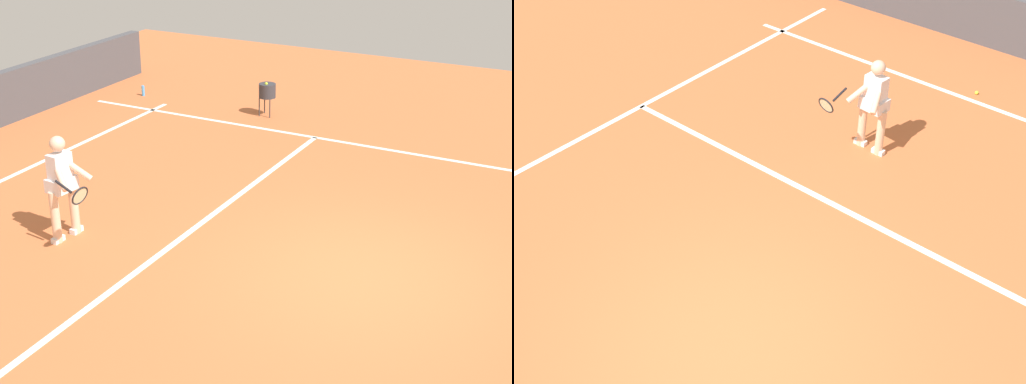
# 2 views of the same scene
# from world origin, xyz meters

# --- Properties ---
(ground_plane) EXTENTS (23.65, 23.65, 0.00)m
(ground_plane) POSITION_xyz_m (0.00, 0.00, 0.00)
(ground_plane) COLOR #C66638
(baseline_marking) EXTENTS (10.37, 0.10, 0.01)m
(baseline_marking) POSITION_xyz_m (0.00, -6.60, 0.00)
(baseline_marking) COLOR white
(baseline_marking) RESTS_ON ground
(service_line_marking) EXTENTS (9.37, 0.10, 0.01)m
(service_line_marking) POSITION_xyz_m (0.00, -2.71, 0.00)
(service_line_marking) COLOR white
(service_line_marking) RESTS_ON ground
(tennis_player) EXTENTS (0.84, 0.92, 1.55)m
(tennis_player) POSITION_xyz_m (0.95, -4.17, 0.85)
(tennis_player) COLOR beige
(tennis_player) RESTS_ON ground
(tennis_ball_near) EXTENTS (0.07, 0.07, 0.07)m
(tennis_ball_near) POSITION_xyz_m (0.39, -6.85, 0.03)
(tennis_ball_near) COLOR #D1E533
(tennis_ball_near) RESTS_ON ground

